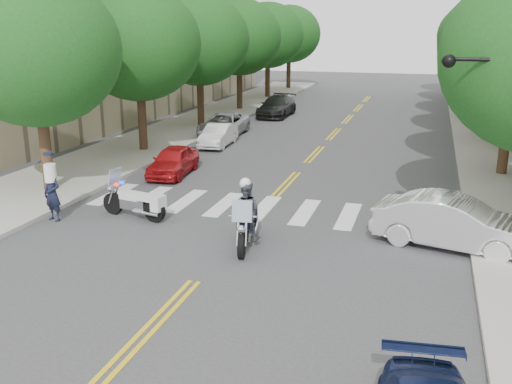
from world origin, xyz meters
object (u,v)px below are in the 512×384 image
at_px(officer_standing, 52,194).
at_px(motorcycle_police, 246,215).
at_px(convertible, 454,223).
at_px(motorcycle_parked, 139,203).

bearing_deg(officer_standing, motorcycle_police, 12.44).
distance_m(motorcycle_police, convertible, 6.24).
bearing_deg(convertible, motorcycle_police, 118.21).
height_order(motorcycle_police, convertible, motorcycle_police).
xyz_separation_m(motorcycle_parked, convertible, (10.31, 0.38, 0.20)).
xyz_separation_m(motorcycle_police, motorcycle_parked, (-4.29, 1.26, -0.36)).
relative_size(motorcycle_police, motorcycle_parked, 1.01).
xyz_separation_m(motorcycle_police, convertible, (6.02, 1.64, -0.17)).
xyz_separation_m(officer_standing, convertible, (13.00, 1.39, -0.18)).
distance_m(motorcycle_police, motorcycle_parked, 4.49).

